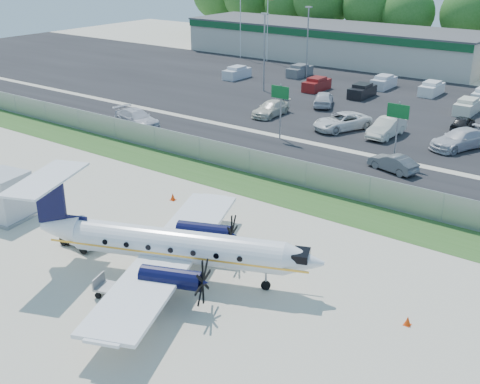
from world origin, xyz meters
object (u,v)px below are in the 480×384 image
Objects in this scene: pushback_tug at (84,235)px; service_container at (5,198)px; aircraft at (172,245)px; baggage_cart_near at (114,288)px; baggage_cart_far at (84,238)px.

service_container reaches higher than pushback_tug.
aircraft is at bearing 3.38° from service_container.
baggage_cart_near is 0.88× the size of baggage_cart_far.
baggage_cart_far is at bearing 153.75° from baggage_cart_near.
pushback_tug is at bearing 138.58° from baggage_cart_far.
service_container is (-13.63, -0.81, -0.50)m from aircraft.
baggage_cart_near is at bearing -26.25° from baggage_cart_far.
aircraft reaches higher than baggage_cart_near.
pushback_tug is 1.03× the size of baggage_cart_far.
baggage_cart_near is at bearing -26.68° from pushback_tug.
service_container is (-7.06, -0.35, 0.88)m from baggage_cart_far.
pushback_tug is at bearing 3.85° from service_container.
aircraft is 6.87× the size of baggage_cart_far.
service_container is at bearing -176.15° from pushback_tug.
pushback_tug is at bearing -177.11° from aircraft.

